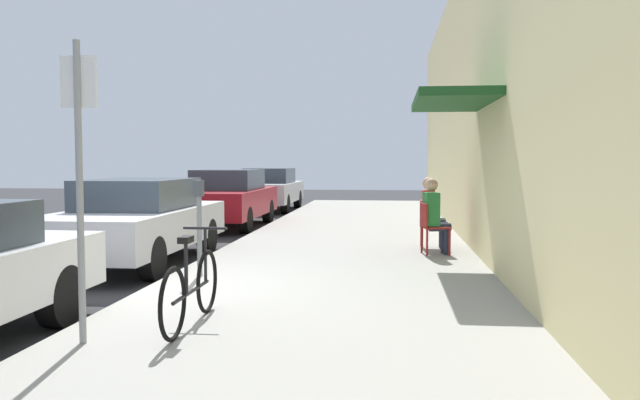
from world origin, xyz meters
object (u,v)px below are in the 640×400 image
(parked_car_3, at_px, (269,189))
(cafe_chair_1, at_px, (428,220))
(parking_meter, at_px, (199,221))
(seated_patron_1, at_px, (431,210))
(seated_patron_0, at_px, (435,213))
(bicycle_0, at_px, (192,288))
(cafe_chair_0, at_px, (431,225))
(street_sign, at_px, (79,168))
(parked_car_2, at_px, (228,198))
(parked_car_1, at_px, (137,220))

(parked_car_3, bearing_deg, cafe_chair_1, -64.02)
(parking_meter, height_order, seated_patron_1, parking_meter)
(parking_meter, bearing_deg, parked_car_3, 96.72)
(seated_patron_0, bearing_deg, bicycle_0, -117.81)
(parked_car_3, xyz_separation_m, seated_patron_1, (4.89, -9.92, 0.07))
(cafe_chair_0, bearing_deg, street_sign, -120.47)
(parked_car_3, xyz_separation_m, street_sign, (1.50, -16.40, 0.89))
(seated_patron_0, xyz_separation_m, cafe_chair_1, (-0.06, 0.81, -0.19))
(cafe_chair_0, bearing_deg, parked_car_2, 133.63)
(bicycle_0, bearing_deg, seated_patron_0, 62.19)
(parking_meter, distance_m, bicycle_0, 2.69)
(parked_car_1, bearing_deg, cafe_chair_0, 9.69)
(parked_car_3, distance_m, seated_patron_0, 11.79)
(parked_car_2, xyz_separation_m, parking_meter, (1.55, -7.49, 0.13))
(parked_car_1, bearing_deg, parked_car_3, 90.00)
(parking_meter, relative_size, seated_patron_0, 1.02)
(cafe_chair_0, bearing_deg, seated_patron_1, 85.89)
(parked_car_3, height_order, seated_patron_1, parked_car_3)
(parked_car_3, distance_m, cafe_chair_1, 11.03)
(seated_patron_0, bearing_deg, street_sign, -120.86)
(cafe_chair_0, bearing_deg, parked_car_1, -170.31)
(cafe_chair_1, bearing_deg, parked_car_2, 138.66)
(bicycle_0, bearing_deg, parked_car_1, 118.44)
(cafe_chair_1, bearing_deg, street_sign, -117.20)
(parked_car_2, distance_m, parking_meter, 7.65)
(parked_car_1, bearing_deg, street_sign, -72.78)
(parking_meter, relative_size, seated_patron_1, 1.02)
(parked_car_2, xyz_separation_m, seated_patron_0, (4.89, -5.06, 0.06))
(cafe_chair_0, height_order, seated_patron_1, seated_patron_1)
(parked_car_3, height_order, bicycle_0, parked_car_3)
(parked_car_2, relative_size, cafe_chair_1, 5.06)
(parked_car_2, height_order, cafe_chair_0, parked_car_2)
(seated_patron_0, xyz_separation_m, seated_patron_1, (-0.00, 0.81, 0.00))
(parked_car_2, distance_m, cafe_chair_0, 7.01)
(parked_car_3, relative_size, cafe_chair_0, 5.06)
(bicycle_0, height_order, seated_patron_0, seated_patron_0)
(street_sign, xyz_separation_m, seated_patron_1, (3.39, 6.48, -0.82))
(parking_meter, bearing_deg, seated_patron_1, 44.11)
(parking_meter, xyz_separation_m, seated_patron_1, (3.34, 3.24, -0.07))
(seated_patron_1, bearing_deg, street_sign, -117.62)
(street_sign, relative_size, bicycle_0, 1.52)
(bicycle_0, height_order, cafe_chair_0, bicycle_0)
(parking_meter, relative_size, cafe_chair_1, 1.52)
(seated_patron_1, bearing_deg, parked_car_3, 116.26)
(parking_meter, height_order, cafe_chair_0, parking_meter)
(parked_car_1, xyz_separation_m, parked_car_2, (0.00, 5.89, 0.03))
(parked_car_2, height_order, bicycle_0, parked_car_2)
(parked_car_2, bearing_deg, cafe_chair_0, -46.37)
(parked_car_2, relative_size, cafe_chair_0, 5.06)
(parked_car_2, distance_m, parked_car_3, 5.66)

